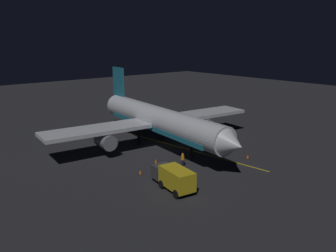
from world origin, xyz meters
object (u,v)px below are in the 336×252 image
at_px(traffic_cone_far, 156,161).
at_px(ground_crew_worker, 183,160).
at_px(traffic_cone_under_wing, 211,137).
at_px(catering_truck, 198,129).
at_px(traffic_cone_near_left, 140,172).
at_px(airliner, 157,120).
at_px(traffic_cone_near_right, 248,157).
at_px(baggage_truck, 174,178).

bearing_deg(traffic_cone_far, ground_crew_worker, 121.35).
bearing_deg(traffic_cone_under_wing, traffic_cone_far, 13.49).
xyz_separation_m(catering_truck, traffic_cone_far, (13.30, 5.81, -0.94)).
height_order(traffic_cone_near_left, traffic_cone_far, same).
xyz_separation_m(traffic_cone_near_left, traffic_cone_under_wing, (-17.60, -5.12, 0.00)).
height_order(airliner, traffic_cone_near_right, airliner).
bearing_deg(baggage_truck, traffic_cone_near_right, -175.81).
distance_m(airliner, ground_crew_worker, 10.07).
bearing_deg(traffic_cone_near_right, traffic_cone_far, -31.73).
height_order(catering_truck, traffic_cone_under_wing, catering_truck).
relative_size(airliner, traffic_cone_near_left, 62.96).
relative_size(traffic_cone_near_left, traffic_cone_far, 1.00).
relative_size(traffic_cone_under_wing, traffic_cone_far, 1.00).
xyz_separation_m(ground_crew_worker, traffic_cone_far, (1.87, -3.07, -0.64)).
xyz_separation_m(baggage_truck, traffic_cone_near_left, (0.27, -5.74, -1.00)).
distance_m(baggage_truck, catering_truck, 21.44).
relative_size(catering_truck, ground_crew_worker, 3.76).
height_order(baggage_truck, traffic_cone_under_wing, baggage_truck).
distance_m(catering_truck, traffic_cone_near_right, 12.67).
bearing_deg(traffic_cone_far, traffic_cone_under_wing, -166.51).
bearing_deg(ground_crew_worker, airliner, -109.01).
relative_size(ground_crew_worker, traffic_cone_near_left, 3.16).
bearing_deg(traffic_cone_far, catering_truck, -156.38).
height_order(baggage_truck, traffic_cone_near_left, baggage_truck).
distance_m(airliner, catering_truck, 8.74).
bearing_deg(traffic_cone_under_wing, ground_crew_worker, 28.08).
bearing_deg(catering_truck, baggage_truck, 38.50).
distance_m(traffic_cone_near_right, traffic_cone_under_wing, 10.38).
relative_size(traffic_cone_near_right, traffic_cone_far, 1.00).
bearing_deg(traffic_cone_near_right, catering_truck, -102.67).
bearing_deg(baggage_truck, catering_truck, -141.50).
bearing_deg(traffic_cone_near_left, traffic_cone_under_wing, -163.79).
height_order(catering_truck, traffic_cone_near_left, catering_truck).
height_order(baggage_truck, traffic_cone_far, baggage_truck).
xyz_separation_m(catering_truck, ground_crew_worker, (11.43, 8.88, -0.31)).
relative_size(airliner, traffic_cone_near_right, 62.96).
distance_m(baggage_truck, traffic_cone_near_right, 14.08).
height_order(baggage_truck, ground_crew_worker, baggage_truck).
xyz_separation_m(baggage_truck, traffic_cone_far, (-3.49, -7.53, -1.00)).
distance_m(airliner, traffic_cone_near_right, 14.17).
bearing_deg(baggage_truck, traffic_cone_near_left, -87.32).
xyz_separation_m(baggage_truck, traffic_cone_under_wing, (-17.33, -10.86, -1.00)).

